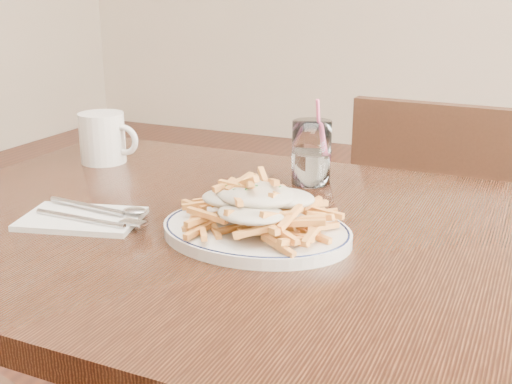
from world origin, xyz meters
The scene contains 8 objects.
table centered at (0.00, 0.00, 0.67)m, with size 1.20×0.80×0.75m.
chair_far centered at (0.15, 0.76, 0.48)m, with size 0.40×0.40×0.84m.
fries_plate centered at (0.01, -0.04, 0.76)m, with size 0.32×0.29×0.02m.
loaded_fries centered at (0.01, -0.04, 0.80)m, with size 0.24×0.20×0.07m.
napkin centered at (-0.26, -0.09, 0.75)m, with size 0.18×0.12×0.01m, color silver.
cutlery centered at (-0.26, -0.09, 0.76)m, with size 0.21×0.07×0.01m.
water_glass centered at (-0.01, 0.24, 0.80)m, with size 0.07×0.07×0.16m.
coffee_mug centered at (-0.44, 0.20, 0.80)m, with size 0.13×0.09×0.10m.
Camera 1 is at (0.37, -0.83, 1.10)m, focal length 45.00 mm.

